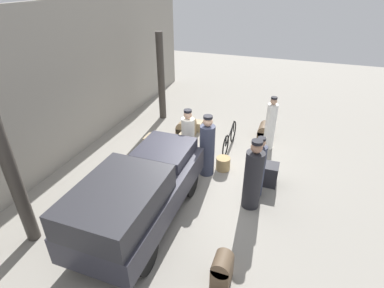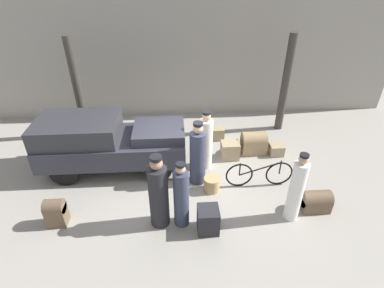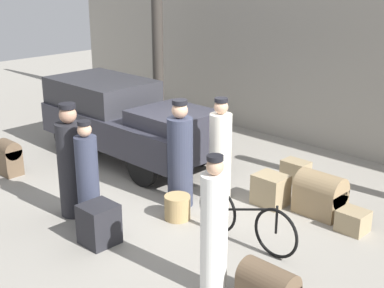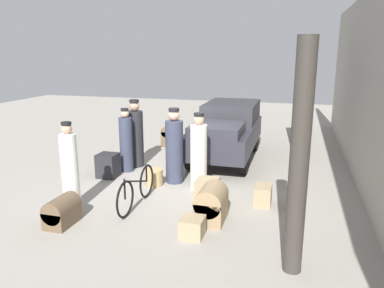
{
  "view_description": "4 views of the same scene",
  "coord_description": "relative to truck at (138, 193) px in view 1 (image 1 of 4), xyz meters",
  "views": [
    {
      "loc": [
        -6.59,
        -2.25,
        5.04
      ],
      "look_at": [
        0.2,
        0.2,
        0.95
      ],
      "focal_mm": 28.0,
      "sensor_mm": 36.0,
      "label": 1
    },
    {
      "loc": [
        -0.24,
        -6.63,
        5.23
      ],
      "look_at": [
        0.2,
        0.2,
        0.95
      ],
      "focal_mm": 28.0,
      "sensor_mm": 36.0,
      "label": 2
    },
    {
      "loc": [
        6.21,
        -5.95,
        3.85
      ],
      "look_at": [
        0.2,
        0.2,
        0.95
      ],
      "focal_mm": 50.0,
      "sensor_mm": 36.0,
      "label": 3
    },
    {
      "loc": [
        8.53,
        2.54,
        3.1
      ],
      "look_at": [
        0.2,
        0.2,
        0.95
      ],
      "focal_mm": 35.0,
      "sensor_mm": 36.0,
      "label": 4
    }
  ],
  "objects": [
    {
      "name": "trunk_umber_medium",
      "position": [
        -0.86,
        -2.15,
        -0.53
      ],
      "size": [
        0.43,
        0.35,
        0.69
      ],
      "color": "brown",
      "rests_on": "ground"
    },
    {
      "name": "ground_plane",
      "position": [
        2.14,
        -0.62,
        -0.89
      ],
      "size": [
        30.0,
        30.0,
        0.0
      ],
      "primitive_type": "plane",
      "color": "gray"
    },
    {
      "name": "conductor_in_dark_uniform",
      "position": [
        1.49,
        -2.27,
        -0.05
      ],
      "size": [
        0.44,
        0.44,
        1.84
      ],
      "color": "#232328",
      "rests_on": "ground"
    },
    {
      "name": "suitcase_black_upright",
      "position": [
        5.0,
        0.34,
        -0.72
      ],
      "size": [
        0.42,
        0.39,
        0.34
      ],
      "color": "#9E8966",
      "rests_on": "ground"
    },
    {
      "name": "trunk_large_brown",
      "position": [
        2.56,
        -2.56,
        -0.59
      ],
      "size": [
        0.47,
        0.48,
        0.6
      ],
      "color": "#232328",
      "rests_on": "ground"
    },
    {
      "name": "bicycle",
      "position": [
        4.07,
        -1.1,
        -0.51
      ],
      "size": [
        1.79,
        0.04,
        0.77
      ],
      "color": "black",
      "rests_on": "ground"
    },
    {
      "name": "wicker_basket",
      "position": [
        2.8,
        -1.22,
        -0.69
      ],
      "size": [
        0.41,
        0.41,
        0.39
      ],
      "color": "tan",
      "rests_on": "ground"
    },
    {
      "name": "canopy_pillar_right",
      "position": [
        5.6,
        2.01,
        0.77
      ],
      "size": [
        0.27,
        0.27,
        3.3
      ],
      "color": "#38332D",
      "rests_on": "ground"
    },
    {
      "name": "trunk_wicker_pale",
      "position": [
        3.53,
        0.25,
        -0.62
      ],
      "size": [
        0.53,
        0.45,
        0.52
      ],
      "color": "#9E8966",
      "rests_on": "ground"
    },
    {
      "name": "suitcase_tan_flat",
      "position": [
        3.27,
        1.38,
        -0.68
      ],
      "size": [
        0.49,
        0.34,
        0.41
      ],
      "color": "#9E8966",
      "rests_on": "ground"
    },
    {
      "name": "canopy_pillar_left",
      "position": [
        -1.18,
        2.01,
        0.77
      ],
      "size": [
        0.27,
        0.27,
        3.3
      ],
      "color": "#38332D",
      "rests_on": "ground"
    },
    {
      "name": "suitcase_small_leather",
      "position": [
        5.21,
        -2.08,
        -0.63
      ],
      "size": [
        0.67,
        0.41,
        0.54
      ],
      "color": "brown",
      "rests_on": "ground"
    },
    {
      "name": "station_building_facade",
      "position": [
        2.14,
        3.46,
        1.36
      ],
      "size": [
        16.0,
        0.15,
        4.5
      ],
      "color": "gray",
      "rests_on": "ground"
    },
    {
      "name": "porter_carrying_trunk",
      "position": [
        1.98,
        -2.31,
        -0.11
      ],
      "size": [
        0.34,
        0.34,
        1.68
      ],
      "color": "#33384C",
      "rests_on": "ground"
    },
    {
      "name": "porter_lifting_near_truck",
      "position": [
        4.55,
        -2.3,
        -0.06
      ],
      "size": [
        0.33,
        0.33,
        1.79
      ],
      "color": "white",
      "rests_on": "ground"
    },
    {
      "name": "truck",
      "position": [
        0.0,
        0.0,
        0.0
      ],
      "size": [
        3.98,
        1.65,
        1.57
      ],
      "color": "black",
      "rests_on": "ground"
    },
    {
      "name": "porter_with_bicycle",
      "position": [
        2.74,
        -0.15,
        -0.07
      ],
      "size": [
        0.38,
        0.38,
        1.77
      ],
      "color": "silver",
      "rests_on": "ground"
    },
    {
      "name": "trunk_barrel_dark",
      "position": [
        4.32,
        0.51,
        -0.54
      ],
      "size": [
        0.75,
        0.51,
        0.7
      ],
      "color": "#937A56",
      "rests_on": "ground"
    },
    {
      "name": "porter_standing_middle",
      "position": [
        2.46,
        -0.82,
        -0.06
      ],
      "size": [
        0.42,
        0.42,
        1.81
      ],
      "color": "#33384C",
      "rests_on": "ground"
    }
  ]
}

